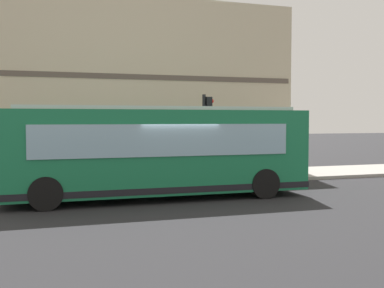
{
  "coord_description": "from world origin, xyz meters",
  "views": [
    {
      "loc": [
        -15.02,
        4.17,
        2.65
      ],
      "look_at": [
        2.16,
        -1.42,
        1.69
      ],
      "focal_mm": 43.79,
      "sensor_mm": 36.0,
      "label": 1
    }
  ],
  "objects_px": {
    "city_bus_nearside": "(157,152)",
    "pedestrian_by_light_pole": "(222,153)",
    "fire_hydrant": "(255,163)",
    "pedestrian_walking_along_curb": "(93,158)",
    "newspaper_vending_box": "(68,170)",
    "traffic_light_near_corner": "(207,120)"
  },
  "relations": [
    {
      "from": "city_bus_nearside",
      "to": "newspaper_vending_box",
      "type": "height_order",
      "value": "city_bus_nearside"
    },
    {
      "from": "traffic_light_near_corner",
      "to": "pedestrian_walking_along_curb",
      "type": "relative_size",
      "value": 2.26
    },
    {
      "from": "pedestrian_walking_along_curb",
      "to": "city_bus_nearside",
      "type": "bearing_deg",
      "value": -159.72
    },
    {
      "from": "traffic_light_near_corner",
      "to": "pedestrian_walking_along_curb",
      "type": "bearing_deg",
      "value": 70.99
    },
    {
      "from": "pedestrian_by_light_pole",
      "to": "traffic_light_near_corner",
      "type": "bearing_deg",
      "value": 128.96
    },
    {
      "from": "fire_hydrant",
      "to": "newspaper_vending_box",
      "type": "distance_m",
      "value": 8.94
    },
    {
      "from": "fire_hydrant",
      "to": "newspaper_vending_box",
      "type": "bearing_deg",
      "value": 97.17
    },
    {
      "from": "traffic_light_near_corner",
      "to": "pedestrian_walking_along_curb",
      "type": "distance_m",
      "value": 5.01
    },
    {
      "from": "traffic_light_near_corner",
      "to": "fire_hydrant",
      "type": "relative_size",
      "value": 4.75
    },
    {
      "from": "city_bus_nearside",
      "to": "pedestrian_by_light_pole",
      "type": "relative_size",
      "value": 5.65
    },
    {
      "from": "fire_hydrant",
      "to": "pedestrian_walking_along_curb",
      "type": "distance_m",
      "value": 7.94
    },
    {
      "from": "city_bus_nearside",
      "to": "traffic_light_near_corner",
      "type": "bearing_deg",
      "value": -43.91
    },
    {
      "from": "pedestrian_walking_along_curb",
      "to": "pedestrian_by_light_pole",
      "type": "height_order",
      "value": "pedestrian_by_light_pole"
    },
    {
      "from": "fire_hydrant",
      "to": "pedestrian_by_light_pole",
      "type": "bearing_deg",
      "value": 124.58
    },
    {
      "from": "city_bus_nearside",
      "to": "fire_hydrant",
      "type": "distance_m",
      "value": 8.29
    },
    {
      "from": "fire_hydrant",
      "to": "pedestrian_walking_along_curb",
      "type": "xyz_separation_m",
      "value": [
        -0.9,
        7.87,
        0.52
      ]
    },
    {
      "from": "traffic_light_near_corner",
      "to": "newspaper_vending_box",
      "type": "bearing_deg",
      "value": 76.4
    },
    {
      "from": "pedestrian_by_light_pole",
      "to": "newspaper_vending_box",
      "type": "bearing_deg",
      "value": 85.54
    },
    {
      "from": "fire_hydrant",
      "to": "pedestrian_walking_along_curb",
      "type": "height_order",
      "value": "pedestrian_walking_along_curb"
    },
    {
      "from": "city_bus_nearside",
      "to": "newspaper_vending_box",
      "type": "distance_m",
      "value": 5.13
    },
    {
      "from": "fire_hydrant",
      "to": "pedestrian_walking_along_curb",
      "type": "relative_size",
      "value": 0.48
    },
    {
      "from": "fire_hydrant",
      "to": "pedestrian_by_light_pole",
      "type": "xyz_separation_m",
      "value": [
        -1.62,
        2.36,
        0.67
      ]
    }
  ]
}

